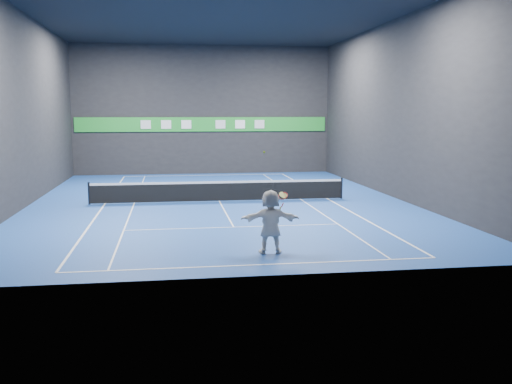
{
  "coord_description": "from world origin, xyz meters",
  "views": [
    {
      "loc": [
        -2.32,
        -27.63,
        4.35
      ],
      "look_at": [
        0.69,
        -7.53,
        1.5
      ],
      "focal_mm": 40.0,
      "sensor_mm": 36.0,
      "label": 1
    }
  ],
  "objects": [
    {
      "name": "baseline_far",
      "position": [
        0.0,
        11.89,
        0.0
      ],
      "size": [
        10.98,
        0.08,
        0.01
      ],
      "primitive_type": "cube",
      "color": "white",
      "rests_on": "ground"
    },
    {
      "name": "center_service_line",
      "position": [
        0.0,
        0.0,
        0.0
      ],
      "size": [
        0.06,
        12.8,
        0.01
      ],
      "primitive_type": "cube",
      "color": "white",
      "rests_on": "ground"
    },
    {
      "name": "ground",
      "position": [
        0.0,
        0.0,
        0.0
      ],
      "size": [
        26.0,
        26.0,
        0.0
      ],
      "primitive_type": "plane",
      "color": "#1A4293",
      "rests_on": "ground"
    },
    {
      "name": "sponsor_banner",
      "position": [
        0.0,
        12.93,
        3.5
      ],
      "size": [
        17.64,
        0.11,
        1.0
      ],
      "color": "green",
      "rests_on": "wall_back"
    },
    {
      "name": "baseline_near",
      "position": [
        0.0,
        -11.89,
        0.0
      ],
      "size": [
        10.98,
        0.08,
        0.01
      ],
      "primitive_type": "cube",
      "color": "white",
      "rests_on": "ground"
    },
    {
      "name": "sideline_doubles_right",
      "position": [
        5.49,
        0.0,
        0.0
      ],
      "size": [
        0.08,
        23.78,
        0.01
      ],
      "primitive_type": "cube",
      "color": "white",
      "rests_on": "ground"
    },
    {
      "name": "tennis_racket",
      "position": [
        1.08,
        -10.51,
        1.72
      ],
      "size": [
        0.4,
        0.33,
        0.68
      ],
      "color": "red",
      "rests_on": "player"
    },
    {
      "name": "wall_right",
      "position": [
        9.0,
        0.0,
        4.5
      ],
      "size": [
        0.1,
        26.0,
        9.0
      ],
      "primitive_type": "cube",
      "color": "black",
      "rests_on": "ground"
    },
    {
      "name": "sideline_doubles_left",
      "position": [
        -5.49,
        0.0,
        0.0
      ],
      "size": [
        0.08,
        23.78,
        0.01
      ],
      "primitive_type": "cube",
      "color": "white",
      "rests_on": "ground"
    },
    {
      "name": "wall_back",
      "position": [
        0.0,
        13.0,
        4.5
      ],
      "size": [
        18.0,
        0.1,
        9.0
      ],
      "primitive_type": "cube",
      "color": "black",
      "rests_on": "ground"
    },
    {
      "name": "service_line_far",
      "position": [
        0.0,
        6.4,
        0.0
      ],
      "size": [
        8.23,
        0.06,
        0.01
      ],
      "primitive_type": "cube",
      "color": "white",
      "rests_on": "ground"
    },
    {
      "name": "tennis_ball",
      "position": [
        0.5,
        -10.48,
        3.14
      ],
      "size": [
        0.07,
        0.07,
        0.07
      ],
      "primitive_type": "sphere",
      "color": "#C2F328",
      "rests_on": "player"
    },
    {
      "name": "ceiling",
      "position": [
        0.0,
        0.0,
        9.0
      ],
      "size": [
        26.0,
        26.0,
        0.0
      ],
      "primitive_type": "plane",
      "color": "black",
      "rests_on": "ground"
    },
    {
      "name": "wall_front",
      "position": [
        0.0,
        -13.0,
        4.5
      ],
      "size": [
        18.0,
        0.1,
        9.0
      ],
      "primitive_type": "cube",
      "color": "black",
      "rests_on": "ground"
    },
    {
      "name": "tennis_net",
      "position": [
        0.0,
        0.0,
        0.54
      ],
      "size": [
        12.5,
        0.1,
        1.07
      ],
      "color": "black",
      "rests_on": "ground"
    },
    {
      "name": "sideline_singles_left",
      "position": [
        -4.11,
        0.0,
        0.0
      ],
      "size": [
        0.06,
        23.78,
        0.01
      ],
      "primitive_type": "cube",
      "color": "white",
      "rests_on": "ground"
    },
    {
      "name": "service_line_near",
      "position": [
        0.0,
        -6.4,
        0.0
      ],
      "size": [
        8.23,
        0.06,
        0.01
      ],
      "primitive_type": "cube",
      "color": "white",
      "rests_on": "ground"
    },
    {
      "name": "sideline_singles_right",
      "position": [
        4.11,
        0.0,
        0.0
      ],
      "size": [
        0.06,
        23.78,
        0.01
      ],
      "primitive_type": "cube",
      "color": "white",
      "rests_on": "ground"
    },
    {
      "name": "wall_left",
      "position": [
        -9.0,
        0.0,
        4.5
      ],
      "size": [
        0.1,
        26.0,
        9.0
      ],
      "primitive_type": "cube",
      "color": "black",
      "rests_on": "ground"
    },
    {
      "name": "player",
      "position": [
        0.69,
        -10.56,
        1.0
      ],
      "size": [
        1.89,
        0.73,
        1.99
      ],
      "primitive_type": "imported",
      "rotation": [
        0.0,
        0.0,
        3.06
      ],
      "color": "silver",
      "rests_on": "ground"
    }
  ]
}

